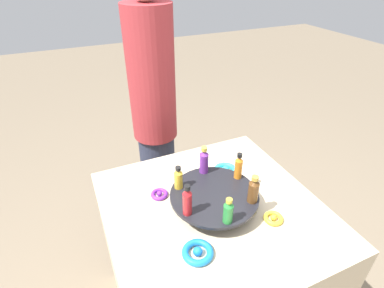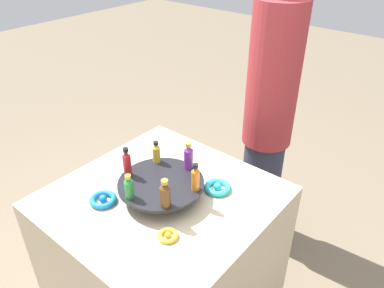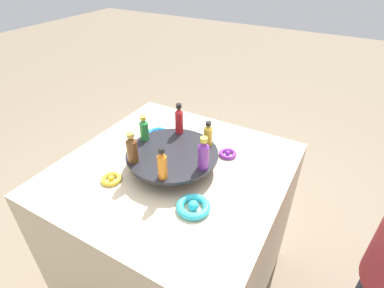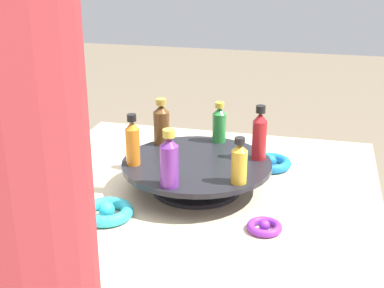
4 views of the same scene
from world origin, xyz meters
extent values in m
cube|color=beige|center=(0.00, 0.00, 0.40)|extent=(0.86, 0.86, 0.79)
cylinder|color=black|center=(0.00, 0.00, 0.80)|extent=(0.21, 0.21, 0.01)
cylinder|color=black|center=(0.00, 0.00, 0.83)|extent=(0.11, 0.11, 0.05)
cylinder|color=black|center=(0.00, 0.00, 0.86)|extent=(0.35, 0.35, 0.01)
cylinder|color=#288438|center=(0.15, -0.02, 0.90)|extent=(0.04, 0.04, 0.07)
cone|color=#288438|center=(0.15, -0.02, 0.95)|extent=(0.03, 0.03, 0.02)
cylinder|color=gold|center=(0.15, -0.02, 0.96)|extent=(0.02, 0.02, 0.01)
cylinder|color=brown|center=(0.09, 0.11, 0.91)|extent=(0.04, 0.04, 0.08)
cone|color=brown|center=(0.09, 0.11, 0.96)|extent=(0.04, 0.04, 0.02)
cylinder|color=#B79338|center=(0.09, 0.11, 0.98)|extent=(0.03, 0.03, 0.02)
cylinder|color=orange|center=(-0.05, 0.14, 0.91)|extent=(0.03, 0.03, 0.09)
cone|color=orange|center=(-0.05, 0.14, 0.96)|extent=(0.03, 0.03, 0.02)
cylinder|color=black|center=(-0.05, 0.14, 0.98)|extent=(0.02, 0.02, 0.02)
cylinder|color=#702D93|center=(-0.15, 0.02, 0.91)|extent=(0.04, 0.04, 0.09)
cone|color=#702D93|center=(-0.15, 0.02, 0.97)|extent=(0.04, 0.04, 0.02)
cylinder|color=gold|center=(-0.15, 0.02, 0.98)|extent=(0.03, 0.03, 0.02)
cylinder|color=gold|center=(-0.09, -0.11, 0.90)|extent=(0.03, 0.03, 0.07)
cone|color=gold|center=(-0.09, -0.11, 0.95)|extent=(0.03, 0.03, 0.02)
cylinder|color=black|center=(-0.09, -0.11, 0.96)|extent=(0.02, 0.02, 0.01)
cylinder|color=#B21E23|center=(0.05, -0.14, 0.91)|extent=(0.03, 0.03, 0.09)
cone|color=#B21E23|center=(0.05, -0.14, 0.97)|extent=(0.03, 0.03, 0.02)
cylinder|color=black|center=(0.05, -0.14, 0.99)|extent=(0.02, 0.02, 0.02)
torus|color=purple|center=(-0.16, -0.18, 0.80)|extent=(0.07, 0.07, 0.02)
sphere|color=purple|center=(-0.16, -0.18, 0.81)|extent=(0.02, 0.02, 0.02)
torus|color=blue|center=(0.18, -0.16, 0.81)|extent=(0.11, 0.11, 0.02)
sphere|color=blue|center=(0.18, -0.16, 0.81)|extent=(0.03, 0.03, 0.03)
torus|color=gold|center=(0.16, 0.18, 0.80)|extent=(0.08, 0.08, 0.02)
sphere|color=gold|center=(0.16, 0.18, 0.81)|extent=(0.02, 0.02, 0.02)
torus|color=#2DB7CC|center=(-0.18, 0.16, 0.81)|extent=(0.11, 0.11, 0.03)
sphere|color=#2DB7CC|center=(-0.18, 0.16, 0.81)|extent=(0.04, 0.04, 0.04)
cylinder|color=#282D42|center=(-0.84, 0.02, 0.34)|extent=(0.23, 0.23, 0.68)
cylinder|color=#9E2D33|center=(-0.84, 0.02, 1.07)|extent=(0.28, 0.28, 0.78)
camera|label=1|loc=(0.78, -0.44, 1.67)|focal=28.00mm
camera|label=2|loc=(0.85, 0.87, 1.80)|focal=35.00mm
camera|label=3|loc=(-0.52, 0.77, 1.53)|focal=28.00mm
camera|label=4|loc=(-1.13, -0.27, 1.35)|focal=50.00mm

